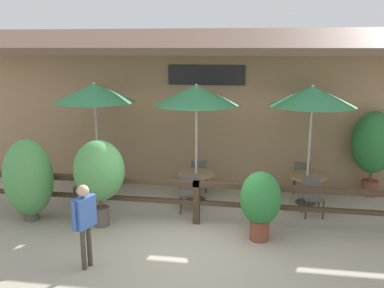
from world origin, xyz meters
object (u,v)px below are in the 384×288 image
(chair_middle_streetside, at_px, (189,191))
(chair_far_wallside, at_px, (302,175))
(patio_umbrella_middle, at_px, (196,95))
(potted_plant_tall_tropical, at_px, (28,178))
(patio_umbrella_near, at_px, (94,93))
(chair_far_streetside, at_px, (312,195))
(dining_table_middle, at_px, (196,178))
(pedestrian, at_px, (84,215))
(dining_table_far, at_px, (307,181))
(potted_plant_corner_fern, at_px, (260,201))
(chair_near_wallside, at_px, (111,168))
(chair_middle_wallside, at_px, (199,173))
(potted_plant_small_flowering, at_px, (99,172))
(dining_table_near, at_px, (98,172))
(chair_near_streetside, at_px, (85,184))
(patio_umbrella_far, at_px, (312,96))
(potted_plant_entrance_palm, at_px, (374,144))

(chair_middle_streetside, relative_size, chair_far_wallside, 1.00)
(patio_umbrella_middle, relative_size, potted_plant_tall_tropical, 1.59)
(patio_umbrella_near, xyz_separation_m, chair_far_streetside, (5.31, -0.63, -2.13))
(dining_table_middle, xyz_separation_m, pedestrian, (-1.36, -3.59, 0.40))
(chair_middle_streetside, distance_m, dining_table_far, 2.89)
(potted_plant_corner_fern, bearing_deg, chair_near_wallside, 145.40)
(dining_table_middle, height_order, chair_far_wallside, chair_far_wallside)
(patio_umbrella_near, bearing_deg, pedestrian, -71.75)
(chair_middle_wallside, height_order, potted_plant_small_flowering, potted_plant_small_flowering)
(chair_near_wallside, relative_size, dining_table_middle, 0.96)
(dining_table_middle, distance_m, chair_middle_streetside, 0.71)
(potted_plant_small_flowering, distance_m, pedestrian, 1.81)
(chair_far_wallside, bearing_deg, potted_plant_small_flowering, 41.83)
(dining_table_near, height_order, chair_near_streetside, chair_near_streetside)
(patio_umbrella_middle, relative_size, chair_middle_wallside, 3.35)
(chair_far_streetside, distance_m, potted_plant_corner_fern, 1.91)
(patio_umbrella_far, bearing_deg, pedestrian, -136.54)
(potted_plant_small_flowering, bearing_deg, potted_plant_entrance_palm, 25.70)
(chair_far_wallside, bearing_deg, dining_table_far, 102.95)
(dining_table_middle, xyz_separation_m, dining_table_far, (2.68, 0.23, 0.00))
(patio_umbrella_near, distance_m, dining_table_near, 2.05)
(chair_far_streetside, height_order, chair_far_wallside, same)
(dining_table_middle, relative_size, chair_middle_streetside, 1.04)
(chair_far_streetside, bearing_deg, potted_plant_tall_tropical, -176.00)
(chair_middle_wallside, bearing_deg, potted_plant_tall_tropical, 30.39)
(potted_plant_tall_tropical, bearing_deg, potted_plant_corner_fern, -2.19)
(potted_plant_corner_fern, relative_size, potted_plant_entrance_palm, 0.64)
(chair_near_wallside, distance_m, chair_middle_wallside, 2.48)
(dining_table_far, bearing_deg, potted_plant_corner_fern, -116.41)
(dining_table_far, distance_m, chair_far_wallside, 0.75)
(chair_near_streetside, xyz_separation_m, potted_plant_small_flowering, (0.88, -1.26, 0.71))
(chair_far_streetside, xyz_separation_m, potted_plant_entrance_palm, (1.61, 1.60, 0.86))
(chair_far_streetside, bearing_deg, patio_umbrella_middle, 161.55)
(potted_plant_tall_tropical, bearing_deg, potted_plant_entrance_palm, 20.50)
(potted_plant_small_flowering, bearing_deg, pedestrian, -76.87)
(dining_table_near, distance_m, potted_plant_tall_tropical, 2.13)
(dining_table_near, xyz_separation_m, potted_plant_small_flowering, (0.82, -1.96, 0.62))
(patio_umbrella_far, bearing_deg, patio_umbrella_near, -178.75)
(potted_plant_tall_tropical, relative_size, potted_plant_entrance_palm, 0.83)
(chair_middle_wallside, relative_size, potted_plant_corner_fern, 0.62)
(chair_middle_wallside, relative_size, chair_far_streetside, 1.00)
(chair_near_wallside, xyz_separation_m, chair_far_wallside, (5.14, 0.15, 0.00))
(chair_near_streetside, relative_size, chair_far_streetside, 1.00)
(potted_plant_small_flowering, relative_size, potted_plant_tall_tropical, 1.03)
(potted_plant_corner_fern, bearing_deg, potted_plant_tall_tropical, 177.81)
(patio_umbrella_far, bearing_deg, dining_table_far, 180.00)
(chair_middle_wallside, relative_size, chair_far_wallside, 1.00)
(chair_far_wallside, height_order, potted_plant_tall_tropical, potted_plant_tall_tropical)
(chair_near_wallside, height_order, potted_plant_corner_fern, potted_plant_corner_fern)
(patio_umbrella_far, relative_size, potted_plant_small_flowering, 1.55)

